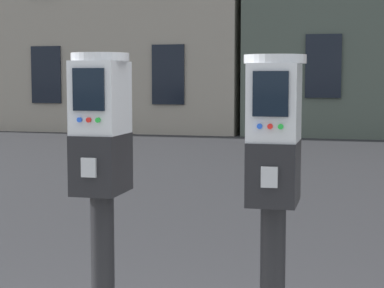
{
  "coord_description": "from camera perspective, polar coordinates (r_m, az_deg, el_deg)",
  "views": [
    {
      "loc": [
        0.97,
        -2.68,
        1.53
      ],
      "look_at": [
        0.28,
        -0.21,
        1.28
      ],
      "focal_mm": 64.07,
      "sensor_mm": 36.0,
      "label": 1
    }
  ],
  "objects": [
    {
      "name": "parking_meter_near_kerb",
      "position": [
        2.6,
        -7.54,
        -2.66
      ],
      "size": [
        0.22,
        0.26,
        1.48
      ],
      "rotation": [
        0.0,
        0.0,
        -1.53
      ],
      "color": "black",
      "rests_on": "sidewalk_slab"
    },
    {
      "name": "parking_meter_twin_adjacent",
      "position": [
        2.43,
        6.81,
        -3.45
      ],
      "size": [
        0.22,
        0.26,
        1.47
      ],
      "rotation": [
        0.0,
        0.0,
        -1.53
      ],
      "color": "black",
      "rests_on": "sidewalk_slab"
    }
  ]
}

